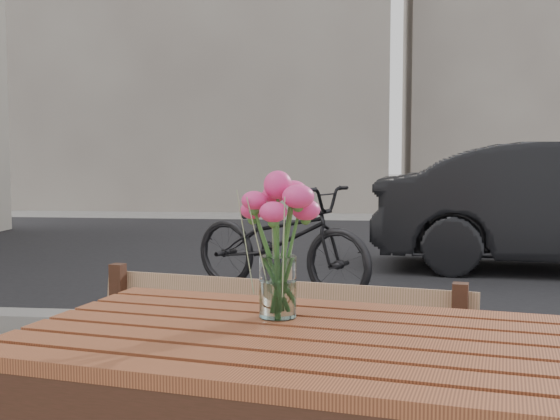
% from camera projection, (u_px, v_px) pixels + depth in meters
% --- Properties ---
extents(street, '(30.00, 8.12, 0.12)m').
position_uv_depth(street, '(317.00, 277.00, 6.54)').
color(street, black).
rests_on(street, ground).
extents(backdrop_buildings, '(15.50, 4.00, 8.00)m').
position_uv_depth(backdrop_buildings, '(348.00, 44.00, 15.49)').
color(backdrop_buildings, gray).
rests_on(backdrop_buildings, ground).
extents(main_table, '(1.39, 0.98, 0.78)m').
position_uv_depth(main_table, '(305.00, 390.00, 1.55)').
color(main_table, '#5A2B17').
rests_on(main_table, ground).
extents(main_bench, '(1.35, 0.65, 0.80)m').
position_uv_depth(main_bench, '(268.00, 368.00, 2.26)').
color(main_bench, '#886646').
rests_on(main_bench, ground).
extents(main_vase, '(0.19, 0.19, 0.35)m').
position_uv_depth(main_vase, '(278.00, 227.00, 1.68)').
color(main_vase, white).
rests_on(main_vase, main_table).
extents(bicycle, '(1.83, 1.38, 0.92)m').
position_uv_depth(bicycle, '(280.00, 239.00, 5.89)').
color(bicycle, black).
rests_on(bicycle, ground).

